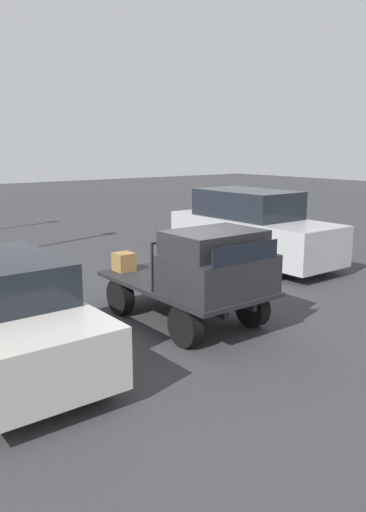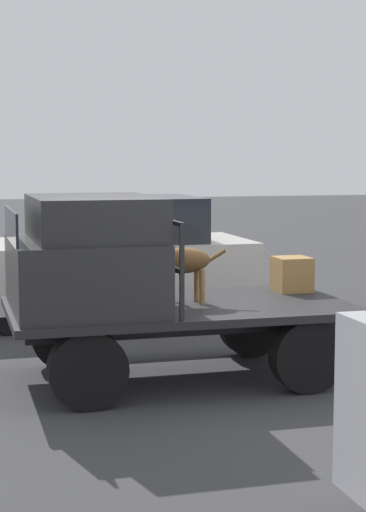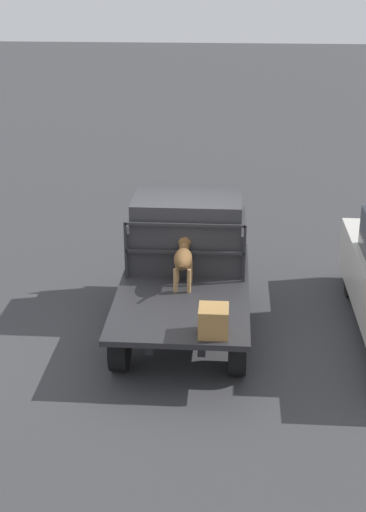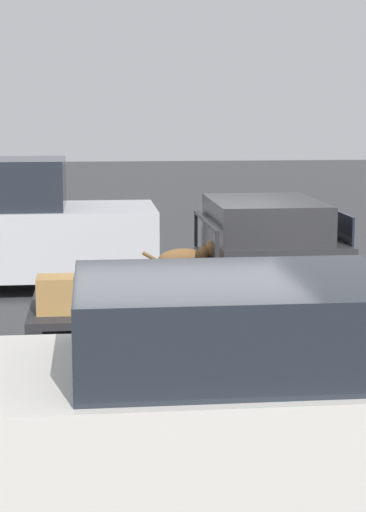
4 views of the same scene
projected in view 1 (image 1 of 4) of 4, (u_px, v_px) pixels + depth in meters
The scene contains 8 objects.
ground_plane at pixel (184, 320), 9.87m from camera, with size 80.00×80.00×0.00m, color #38383A.
flatbed_truck at pixel (184, 292), 9.75m from camera, with size 3.47×1.93×0.79m.
truck_cab at pixel (217, 264), 8.85m from camera, with size 1.41×1.81×1.11m.
truck_headboard at pixel (191, 253), 9.41m from camera, with size 0.04×1.81×0.90m.
dog at pixel (185, 259), 9.58m from camera, with size 0.95×0.26×0.71m.
cargo_crate at pixel (124, 262), 10.48m from camera, with size 0.39×0.39×0.39m.
parked_sedan at pixel (3, 316), 7.47m from camera, with size 4.18×1.88×1.73m.
parked_pickup_far at pixel (251, 228), 14.53m from camera, with size 5.33×1.98×2.12m.
Camera 1 is at (7.40, -5.75, 3.34)m, focal length 35.00 mm.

